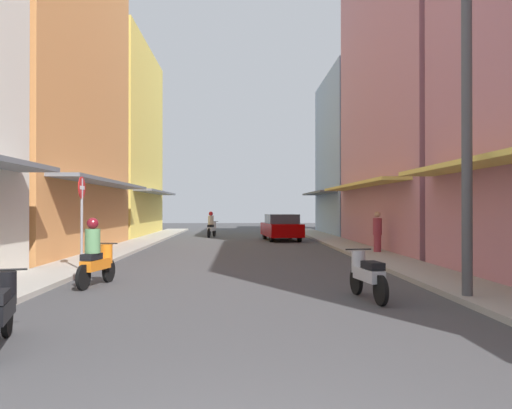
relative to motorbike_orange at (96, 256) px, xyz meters
The scene contains 15 objects.
ground_plane 7.39m from the motorbike_orange, 63.43° to the left, with size 85.24×85.24×0.00m, color #424244.
sidewalk_left 6.82m from the motorbike_orange, 104.26° to the left, with size 1.67×46.75×0.12m, color #ADA89E.
sidewalk_right 10.57m from the motorbike_orange, 38.57° to the left, with size 1.67×46.75×0.12m, color #9E9991.
building_left_mid 12.03m from the motorbike_orange, 121.30° to the left, with size 7.05×12.25×12.83m.
building_left_far 22.75m from the motorbike_orange, 104.40° to the left, with size 7.05×11.37×12.12m.
building_right_mid 17.69m from the motorbike_orange, 41.99° to the left, with size 7.05×12.87×15.42m.
building_right_far 25.94m from the motorbike_orange, 61.77° to the left, with size 7.05×9.59×10.63m.
motorbike_orange is the anchor object (origin of this frame).
motorbike_white 19.97m from the motorbike_orange, 85.48° to the left, with size 0.62×1.79×1.58m.
motorbike_black 5.21m from the motorbike_orange, 87.87° to the right, with size 0.68×1.77×0.96m.
motorbike_silver 6.10m from the motorbike_orange, 17.99° to the right, with size 0.56×1.80×0.96m.
parked_car 17.40m from the motorbike_orange, 71.19° to the left, with size 2.14×4.25×1.45m.
pedestrian_far 11.46m from the motorbike_orange, 41.64° to the left, with size 0.34×0.34×1.66m.
utility_pole 8.62m from the motorbike_orange, 16.05° to the right, with size 0.20×1.20×7.79m.
street_sign_no_entry 2.60m from the motorbike_orange, 114.39° to the left, with size 0.07×0.60×2.65m.
Camera 1 is at (0.01, -3.20, 1.80)m, focal length 36.32 mm.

